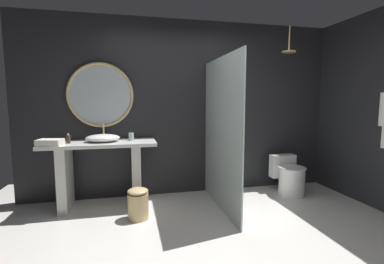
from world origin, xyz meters
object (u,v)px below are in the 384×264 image
at_px(round_wall_mirror, 101,95).
at_px(toilet, 289,177).
at_px(vessel_sink, 103,138).
at_px(waste_bin, 138,203).
at_px(rain_shower_head, 289,49).
at_px(tumbler_cup, 131,137).
at_px(soap_dispenser, 68,139).
at_px(folded_hand_towel, 50,143).

height_order(round_wall_mirror, toilet, round_wall_mirror).
relative_size(vessel_sink, waste_bin, 1.16).
distance_m(round_wall_mirror, rain_shower_head, 2.79).
bearing_deg(vessel_sink, rain_shower_head, -1.25).
bearing_deg(vessel_sink, waste_bin, -51.37).
bearing_deg(tumbler_cup, soap_dispenser, -174.96).
relative_size(tumbler_cup, rain_shower_head, 0.29).
bearing_deg(round_wall_mirror, soap_dispenser, -140.90).
distance_m(soap_dispenser, round_wall_mirror, 0.75).
distance_m(tumbler_cup, round_wall_mirror, 0.73).
height_order(soap_dispenser, toilet, soap_dispenser).
distance_m(vessel_sink, waste_bin, 1.00).
bearing_deg(waste_bin, tumbler_cup, 96.01).
relative_size(vessel_sink, round_wall_mirror, 0.49).
bearing_deg(round_wall_mirror, toilet, -8.05).
bearing_deg(round_wall_mirror, tumbler_cup, -31.34).
relative_size(rain_shower_head, folded_hand_towel, 1.36).
height_order(round_wall_mirror, rain_shower_head, rain_shower_head).
distance_m(round_wall_mirror, waste_bin, 1.59).
height_order(soap_dispenser, round_wall_mirror, round_wall_mirror).
distance_m(soap_dispenser, folded_hand_towel, 0.23).
xyz_separation_m(soap_dispenser, round_wall_mirror, (0.38, 0.31, 0.56)).
xyz_separation_m(tumbler_cup, round_wall_mirror, (-0.40, 0.24, 0.56)).
relative_size(vessel_sink, rain_shower_head, 1.16).
bearing_deg(folded_hand_towel, waste_bin, -18.01).
xyz_separation_m(rain_shower_head, folded_hand_towel, (-3.25, -0.14, -1.25)).
xyz_separation_m(tumbler_cup, waste_bin, (0.06, -0.55, -0.74)).
height_order(round_wall_mirror, folded_hand_towel, round_wall_mirror).
bearing_deg(folded_hand_towel, rain_shower_head, 2.55).
height_order(toilet, folded_hand_towel, folded_hand_towel).
relative_size(rain_shower_head, toilet, 0.67).
height_order(vessel_sink, rain_shower_head, rain_shower_head).
bearing_deg(rain_shower_head, tumbler_cup, 178.15).
relative_size(waste_bin, folded_hand_towel, 1.37).
bearing_deg(soap_dispenser, round_wall_mirror, 39.10).
height_order(soap_dispenser, rain_shower_head, rain_shower_head).
bearing_deg(toilet, tumbler_cup, 176.48).
bearing_deg(waste_bin, toilet, 10.07).
bearing_deg(rain_shower_head, soap_dispenser, 179.91).
distance_m(round_wall_mirror, toilet, 3.03).
relative_size(vessel_sink, toilet, 0.78).
height_order(soap_dispenser, waste_bin, soap_dispenser).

